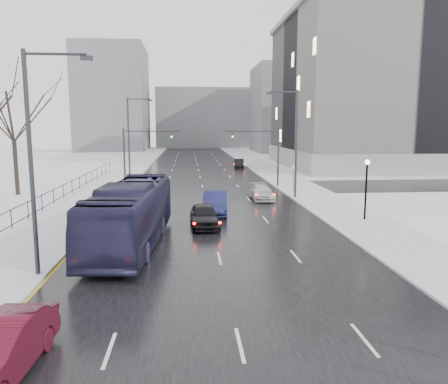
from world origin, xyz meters
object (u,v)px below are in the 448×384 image
object	(u,v)px
no_uturn_sign	(294,170)
sedan_center_near	(204,215)
streetlight_l_far	(131,136)
sedan_right_near	(215,203)
sedan_right_distant	(239,163)
lamppost_r_mid	(366,181)
bus	(131,214)
mast_signal_left	(134,151)
tree_park_e	(18,196)
sedan_right_far	(261,192)
streetlight_r_mid	(294,139)
streetlight_l_near	(36,153)
mast_signal_right	(269,150)

from	to	relation	value
no_uturn_sign	sedan_center_near	distance (m)	17.85
streetlight_l_far	sedan_right_near	size ratio (longest dim) A/B	1.91
sedan_right_near	sedan_right_distant	size ratio (longest dim) A/B	1.21
streetlight_l_far	lamppost_r_mid	xyz separation A→B (m)	(19.17, -22.00, -2.67)
sedan_center_near	sedan_right_distant	bearing A→B (deg)	77.84
sedan_center_near	bus	bearing A→B (deg)	-138.50
mast_signal_left	sedan_center_near	distance (m)	20.37
tree_park_e	no_uturn_sign	xyz separation A→B (m)	(27.40, 0.00, 2.30)
no_uturn_sign	mast_signal_left	bearing A→B (deg)	166.40
sedan_right_far	lamppost_r_mid	bearing A→B (deg)	-59.68
tree_park_e	lamppost_r_mid	world-z (taller)	tree_park_e
streetlight_r_mid	lamppost_r_mid	xyz separation A→B (m)	(2.83, -10.00, -2.67)
sedan_right_far	streetlight_l_near	bearing A→B (deg)	-124.78
lamppost_r_mid	bus	size ratio (longest dim) A/B	0.33
streetlight_r_mid	sedan_right_near	bearing A→B (deg)	-139.18
streetlight_l_far	sedan_center_near	size ratio (longest dim) A/B	2.17
lamppost_r_mid	mast_signal_left	bearing A→B (deg)	135.52
mast_signal_left	sedan_center_near	bearing A→B (deg)	-70.15
sedan_center_near	sedan_right_far	bearing A→B (deg)	59.60
streetlight_r_mid	sedan_right_near	distance (m)	11.18
sedan_right_near	mast_signal_left	bearing A→B (deg)	122.93
streetlight_l_near	lamppost_r_mid	xyz separation A→B (m)	(19.17, 10.00, -2.67)
streetlight_l_near	mast_signal_right	bearing A→B (deg)	61.04
streetlight_r_mid	streetlight_l_near	size ratio (longest dim) A/B	1.00
streetlight_l_near	sedan_right_near	size ratio (longest dim) A/B	1.91
streetlight_l_far	bus	size ratio (longest dim) A/B	0.78
tree_park_e	sedan_center_near	size ratio (longest dim) A/B	2.94
streetlight_r_mid	sedan_center_near	distance (m)	14.74
streetlight_r_mid	sedan_right_far	distance (m)	5.76
lamppost_r_mid	sedan_center_near	distance (m)	11.73
streetlight_l_far	no_uturn_sign	size ratio (longest dim) A/B	3.70
streetlight_l_far	mast_signal_left	size ratio (longest dim) A/B	1.54
sedan_right_near	sedan_right_distant	world-z (taller)	sedan_right_near
tree_park_e	mast_signal_left	distance (m)	12.29
streetlight_r_mid	mast_signal_right	xyz separation A→B (m)	(-0.84, 8.00, -1.51)
streetlight_r_mid	streetlight_l_near	world-z (taller)	same
mast_signal_left	bus	world-z (taller)	mast_signal_left
tree_park_e	mast_signal_left	world-z (taller)	tree_park_e
sedan_right_near	sedan_right_far	bearing A→B (deg)	58.41
streetlight_l_far	sedan_right_far	size ratio (longest dim) A/B	2.15
tree_park_e	sedan_right_far	xyz separation A→B (m)	(23.36, -4.29, 0.72)
streetlight_l_far	sedan_center_near	world-z (taller)	streetlight_l_far
streetlight_r_mid	streetlight_l_near	bearing A→B (deg)	-129.24
mast_signal_right	mast_signal_left	bearing A→B (deg)	180.00
streetlight_l_far	sedan_center_near	bearing A→B (deg)	-71.50
sedan_right_far	sedan_right_distant	size ratio (longest dim) A/B	1.08
streetlight_r_mid	mast_signal_left	bearing A→B (deg)	152.69
tree_park_e	mast_signal_left	bearing A→B (deg)	20.19
no_uturn_sign	sedan_right_near	size ratio (longest dim) A/B	0.52
streetlight_r_mid	no_uturn_sign	size ratio (longest dim) A/B	3.70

